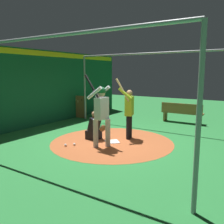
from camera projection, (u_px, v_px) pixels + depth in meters
The scene contains 12 objects.
ground_plane at pixel (112, 142), 7.54m from camera, with size 27.69×27.69×0.00m, color #287A38.
dirt_circle at pixel (112, 142), 7.54m from camera, with size 3.80×3.80×0.01m, color #AD562D.
home_plate at pixel (112, 142), 7.53m from camera, with size 0.42×0.42×0.01m, color white.
batter at pixel (101, 111), 6.88m from camera, with size 0.68×0.49×2.10m.
catcher at pixel (95, 128), 7.81m from camera, with size 0.58×0.40×0.93m.
visitor at pixel (129, 111), 7.80m from camera, with size 0.54×0.58×1.98m.
back_wall at pixel (28, 88), 9.36m from camera, with size 0.23×11.69×3.05m.
cage_frame at pixel (112, 74), 7.20m from camera, with size 6.38×5.21×2.91m.
bat_rack at pixel (79, 107), 11.61m from camera, with size 0.94×0.20×1.05m.
bench at pixel (182, 112), 10.37m from camera, with size 1.76×0.36×0.85m.
baseball_0 at pixel (65, 145), 7.07m from camera, with size 0.07×0.07×0.07m, color white.
baseball_1 at pixel (74, 144), 7.15m from camera, with size 0.07×0.07×0.07m, color white.
Camera 1 is at (3.95, -6.12, 2.14)m, focal length 38.66 mm.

